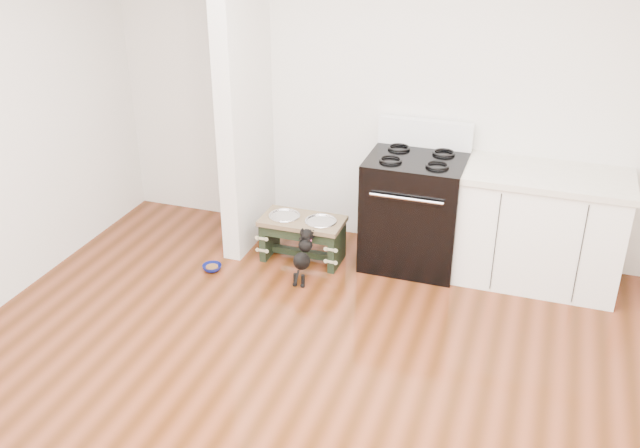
% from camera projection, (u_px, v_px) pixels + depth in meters
% --- Properties ---
extents(ground, '(5.00, 5.00, 0.00)m').
position_uv_depth(ground, '(290.00, 425.00, 4.18)').
color(ground, '#43200C').
rests_on(ground, ground).
extents(room_shell, '(5.00, 5.00, 5.00)m').
position_uv_depth(room_shell, '(284.00, 168.00, 3.46)').
color(room_shell, silver).
rests_on(room_shell, ground).
extents(partition_wall, '(0.15, 0.80, 2.70)m').
position_uv_depth(partition_wall, '(244.00, 89.00, 5.70)').
color(partition_wall, silver).
rests_on(partition_wall, ground).
extents(oven_range, '(0.76, 0.69, 1.14)m').
position_uv_depth(oven_range, '(414.00, 209.00, 5.73)').
color(oven_range, black).
rests_on(oven_range, ground).
extents(cabinet_run, '(1.24, 0.64, 0.91)m').
position_uv_depth(cabinet_run, '(540.00, 228.00, 5.47)').
color(cabinet_run, white).
rests_on(cabinet_run, ground).
extents(dog_feeder, '(0.68, 0.36, 0.39)m').
position_uv_depth(dog_feeder, '(302.00, 231.00, 5.85)').
color(dog_feeder, black).
rests_on(dog_feeder, ground).
extents(puppy, '(0.12, 0.35, 0.41)m').
position_uv_depth(puppy, '(303.00, 255.00, 5.57)').
color(puppy, black).
rests_on(puppy, ground).
extents(floor_bowl, '(0.17, 0.17, 0.05)m').
position_uv_depth(floor_bowl, '(212.00, 268.00, 5.79)').
color(floor_bowl, navy).
rests_on(floor_bowl, ground).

